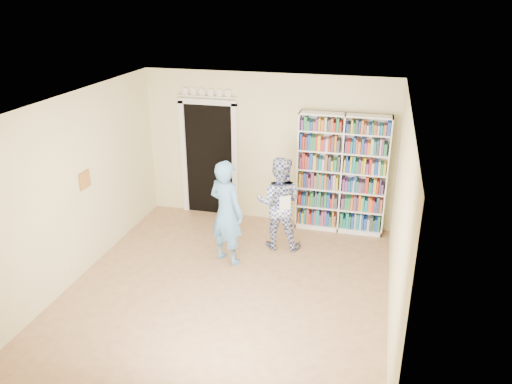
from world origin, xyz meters
TOP-DOWN VIEW (x-y plane):
  - floor at (0.00, 0.00)m, footprint 5.00×5.00m
  - ceiling at (0.00, 0.00)m, footprint 5.00×5.00m
  - wall_back at (0.00, 2.50)m, footprint 4.50×0.00m
  - wall_left at (-2.25, 0.00)m, footprint 0.00×5.00m
  - wall_right at (2.25, 0.00)m, footprint 0.00×5.00m
  - bookshelf at (1.35, 2.34)m, footprint 1.53×0.29m
  - doorway at (-1.10, 2.48)m, footprint 1.10×0.08m
  - wall_art at (-2.23, 0.20)m, footprint 0.03×0.25m
  - man_blue at (-0.24, 0.79)m, footprint 0.72×0.62m
  - man_plaid at (0.44, 1.46)m, footprint 0.80×0.64m
  - paper_sheet at (0.58, 1.23)m, footprint 0.16×0.11m

SIDE VIEW (x-z plane):
  - floor at x=0.00m, z-range 0.00..0.00m
  - man_plaid at x=0.44m, z-range 0.00..1.57m
  - man_blue at x=-0.24m, z-range 0.00..1.67m
  - paper_sheet at x=0.58m, z-range 0.76..1.02m
  - bookshelf at x=1.35m, z-range 0.01..2.12m
  - doorway at x=-1.10m, z-range -0.04..2.39m
  - wall_back at x=0.00m, z-range -0.90..3.60m
  - wall_left at x=-2.25m, z-range -1.15..3.85m
  - wall_right at x=2.25m, z-range -1.15..3.85m
  - wall_art at x=-2.23m, z-range 1.27..1.52m
  - ceiling at x=0.00m, z-range 2.70..2.70m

